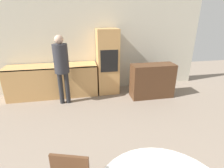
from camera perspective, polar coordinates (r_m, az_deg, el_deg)
wall_back at (r=5.22m, az=-5.89°, el=12.05°), size 6.52×0.05×2.60m
kitchen_counter at (r=5.13m, az=-18.63°, el=1.11°), size 2.41×0.60×0.89m
oven_unit at (r=5.02m, az=-1.47°, el=7.25°), size 0.59×0.59×1.83m
sideboard at (r=4.94m, az=12.99°, el=1.01°), size 1.17×0.45×0.93m
person_standing at (r=4.42m, az=-16.21°, el=6.62°), size 0.35×0.35×1.74m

